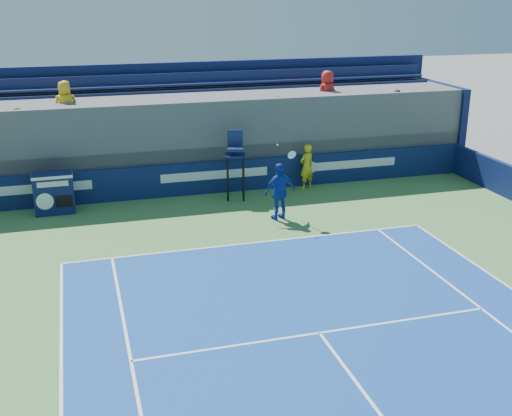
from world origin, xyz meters
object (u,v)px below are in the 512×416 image
object	(u,v)px
umpire_chair	(235,158)
tennis_player	(280,191)
ball_person	(307,167)
match_clock	(54,192)

from	to	relation	value
umpire_chair	tennis_player	xyz separation A→B (m)	(0.85, -2.53, -0.56)
ball_person	match_clock	world-z (taller)	ball_person
tennis_player	ball_person	bearing A→B (deg)	55.84
match_clock	ball_person	bearing A→B (deg)	1.91
ball_person	umpire_chair	xyz separation A→B (m)	(-2.88, -0.47, 0.67)
ball_person	match_clock	size ratio (longest dim) A/B	1.21
match_clock	tennis_player	size ratio (longest dim) A/B	0.54
tennis_player	umpire_chair	bearing A→B (deg)	108.50
ball_person	umpire_chair	size ratio (longest dim) A/B	0.69
match_clock	umpire_chair	xyz separation A→B (m)	(6.26, -0.17, 0.79)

